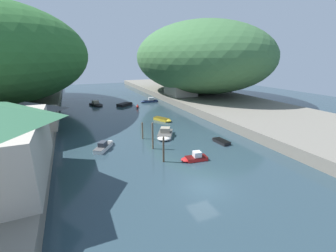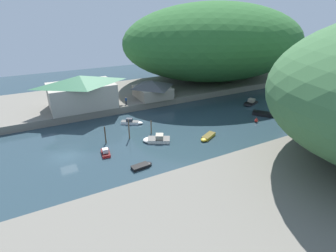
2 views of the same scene
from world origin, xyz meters
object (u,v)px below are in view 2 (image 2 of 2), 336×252
object	(u,v)px
boat_open_rowboat	(105,152)
channel_buoy_near	(256,120)
boat_mid_channel	(265,114)
boat_moored_right	(143,166)
boat_cabin_cruiser	(132,122)
boat_far_right_bank	(207,137)
boat_white_cruiser	(156,139)
person_by_boathouse	(126,100)
person_on_quay	(68,109)
waterfront_building	(82,91)
boathouse_shed	(152,89)
boat_small_dinghy	(250,103)
boat_yellow_tender	(297,124)

from	to	relation	value
boat_open_rowboat	channel_buoy_near	xyz separation A→B (m)	(1.92, 30.45, 0.08)
boat_mid_channel	boat_moored_right	world-z (taller)	boat_mid_channel
boat_mid_channel	boat_moored_right	distance (m)	31.76
boat_cabin_cruiser	boat_far_right_bank	size ratio (longest dim) A/B	1.05
boat_white_cruiser	channel_buoy_near	xyz separation A→B (m)	(1.91, 21.51, -0.01)
boat_open_rowboat	person_by_boathouse	world-z (taller)	person_by_boathouse
channel_buoy_near	person_on_quay	xyz separation A→B (m)	(-18.91, -33.08, 2.10)
waterfront_building	boat_far_right_bank	xyz separation A→B (m)	(22.90, 16.57, -4.77)
boathouse_shed	boat_small_dinghy	xyz separation A→B (m)	(11.97, 20.25, -3.20)
boat_yellow_tender	boat_white_cruiser	size ratio (longest dim) A/B	0.96
boat_far_right_bank	person_on_quay	size ratio (longest dim) A/B	2.41
boat_mid_channel	boat_cabin_cruiser	bearing A→B (deg)	-54.96
person_on_quay	boathouse_shed	bearing A→B (deg)	18.55
boat_far_right_bank	person_by_boathouse	size ratio (longest dim) A/B	2.41
boat_yellow_tender	boat_small_dinghy	bearing A→B (deg)	89.94
boat_small_dinghy	boat_far_right_bank	size ratio (longest dim) A/B	1.19
waterfront_building	person_on_quay	distance (m)	5.05
boat_white_cruiser	boat_open_rowboat	size ratio (longest dim) A/B	1.52
boat_cabin_cruiser	person_on_quay	world-z (taller)	person_on_quay
person_by_boathouse	boat_open_rowboat	bearing A→B (deg)	-117.54
waterfront_building	boat_far_right_bank	distance (m)	28.67
boat_white_cruiser	boat_cabin_cruiser	bearing A→B (deg)	34.76
boat_small_dinghy	person_by_boathouse	xyz separation A→B (m)	(-9.84, -27.76, 2.11)
waterfront_building	boathouse_shed	size ratio (longest dim) A/B	1.68
boathouse_shed	boat_moored_right	size ratio (longest dim) A/B	2.66
boat_small_dinghy	boat_moored_right	distance (m)	36.12
boat_yellow_tender	boat_mid_channel	distance (m)	6.95
boat_cabin_cruiser	channel_buoy_near	distance (m)	25.03
boat_yellow_tender	boat_mid_channel	world-z (taller)	boat_yellow_tender
boathouse_shed	boat_far_right_bank	bearing A→B (deg)	0.94
waterfront_building	boat_mid_channel	world-z (taller)	waterfront_building
boat_white_cruiser	channel_buoy_near	distance (m)	21.59
boat_yellow_tender	boat_cabin_cruiser	xyz separation A→B (m)	(-16.01, -28.37, -0.04)
waterfront_building	boat_yellow_tender	size ratio (longest dim) A/B	2.99
boat_small_dinghy	boat_open_rowboat	bearing A→B (deg)	81.35
boat_yellow_tender	person_by_boathouse	size ratio (longest dim) A/B	2.85
boathouse_shed	boat_mid_channel	size ratio (longest dim) A/B	1.73
boat_yellow_tender	boat_mid_channel	bearing A→B (deg)	106.71
boathouse_shed	boat_mid_channel	distance (m)	26.16
boat_yellow_tender	boat_open_rowboat	xyz separation A→B (m)	(-6.86, -36.37, -0.08)
channel_buoy_near	boat_yellow_tender	bearing A→B (deg)	50.16
boat_far_right_bank	boat_open_rowboat	world-z (taller)	boat_open_rowboat
boat_moored_right	person_by_boathouse	distance (m)	23.90
boat_cabin_cruiser	boat_mid_channel	bearing A→B (deg)	104.38
boat_far_right_bank	boat_open_rowboat	xyz separation A→B (m)	(-3.23, -17.40, 0.04)
boat_white_cruiser	boat_far_right_bank	size ratio (longest dim) A/B	1.24
waterfront_building	person_by_boathouse	xyz separation A→B (m)	(2.97, 8.71, -2.55)
boat_white_cruiser	boat_mid_channel	xyz separation A→B (m)	(0.08, 25.87, -0.08)
person_on_quay	person_by_boathouse	xyz separation A→B (m)	(0.30, 12.16, 0.00)
boat_cabin_cruiser	boat_white_cruiser	distance (m)	9.20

